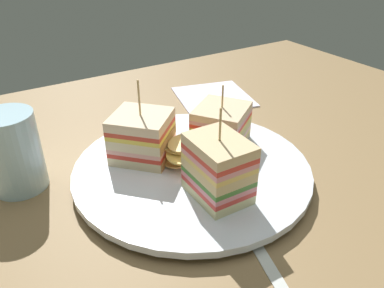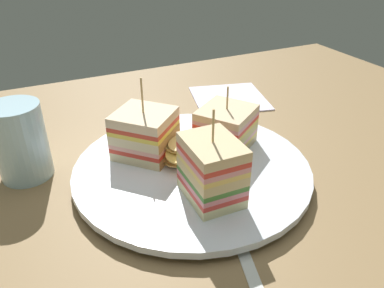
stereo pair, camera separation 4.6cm
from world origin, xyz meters
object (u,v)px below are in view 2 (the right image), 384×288
Objects in this scene: sandwich_wedge_1 at (145,134)px; sandwich_wedge_2 at (212,170)px; sandwich_wedge_0 at (226,128)px; drinking_glass at (22,146)px; chip_pile at (183,151)px; plate at (192,169)px; napkin at (229,97)px.

sandwich_wedge_2 is at bearing -27.21° from sandwich_wedge_1.
sandwich_wedge_0 is 0.97× the size of drinking_glass.
sandwich_wedge_2 is 1.62× the size of chip_pile.
sandwich_wedge_0 is at bearing 32.10° from sandwich_wedge_1.
plate is 3.06× the size of drinking_glass.
sandwich_wedge_2 is 7.84cm from chip_pile.
plate is 4.51× the size of chip_pile.
drinking_glass is at bearing 50.08° from sandwich_wedge_2.
plate is at bearing -59.50° from chip_pile.
sandwich_wedge_2 is 1.10× the size of drinking_glass.
plate is at bearing -5.77° from sandwich_wedge_2.
chip_pile reaches higher than plate.
chip_pile is at bearing -133.79° from napkin.
sandwich_wedge_0 is 0.74× the size of napkin.
napkin is (10.35, 16.52, -4.00)cm from sandwich_wedge_0.
sandwich_wedge_2 reaches higher than sandwich_wedge_1.
chip_pile is at bearing -23.77° from drinking_glass.
sandwich_wedge_0 reaches higher than plate.
sandwich_wedge_2 is (-6.87, -8.93, 0.76)cm from sandwich_wedge_0.
sandwich_wedge_1 is at bearing 130.06° from plate.
sandwich_wedge_1 is at bearing -146.00° from napkin.
napkin is at bearing -33.00° from sandwich_wedge_2.
sandwich_wedge_0 is at bearing -36.50° from sandwich_wedge_2.
sandwich_wedge_1 is 1.60× the size of chip_pile.
sandwich_wedge_0 is at bearing -122.07° from napkin.
sandwich_wedge_2 is 23.70cm from drinking_glass.
napkin is at bearing 80.21° from sandwich_wedge_1.
sandwich_wedge_1 is at bearing -15.58° from drinking_glass.
napkin is at bearing 46.21° from chip_pile.
plate is at bearing -3.73° from sandwich_wedge_1.
sandwich_wedge_1 is at bearing 132.37° from chip_pile.
drinking_glass is (-24.75, 6.62, -0.09)cm from sandwich_wedge_0.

